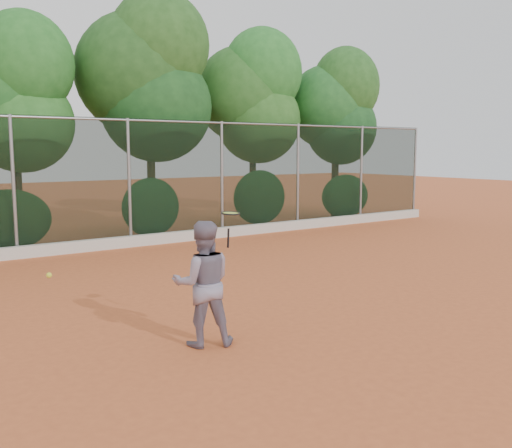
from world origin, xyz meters
TOP-DOWN VIEW (x-y plane):
  - ground at (0.00, 0.00)m, footprint 80.00×80.00m
  - concrete_curb at (0.00, 6.82)m, footprint 24.00×0.20m
  - tennis_player at (-2.45, -1.20)m, footprint 1.02×0.92m
  - chainlink_fence at (-0.00, 7.00)m, footprint 24.09×0.09m
  - foliage_backdrop at (-0.55, 8.98)m, footprint 23.70×3.63m
  - tennis_racket at (-2.07, -1.29)m, footprint 0.31×0.31m
  - tennis_ball_in_flight at (-4.53, -1.40)m, footprint 0.06×0.06m

SIDE VIEW (x-z plane):
  - ground at x=0.00m, z-range 0.00..0.00m
  - concrete_curb at x=0.00m, z-range 0.00..0.30m
  - tennis_player at x=-2.45m, z-range 0.00..1.72m
  - tennis_ball_in_flight at x=-4.53m, z-range 1.25..1.31m
  - tennis_racket at x=-2.07m, z-range 1.51..2.01m
  - chainlink_fence at x=0.00m, z-range 0.11..3.61m
  - foliage_backdrop at x=-0.55m, z-range 0.63..8.18m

